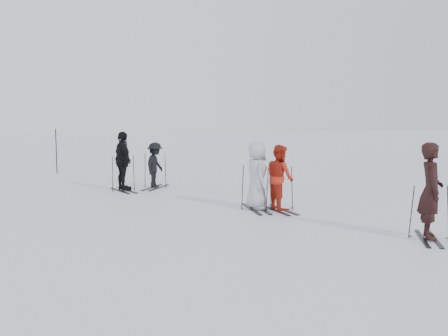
{
  "coord_description": "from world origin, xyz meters",
  "views": [
    {
      "loc": [
        -4.32,
        -12.93,
        2.54
      ],
      "look_at": [
        0.0,
        1.0,
        1.0
      ],
      "focal_mm": 40.0,
      "sensor_mm": 36.0,
      "label": 1
    }
  ],
  "objects_px": {
    "skier_uphill_far": "(155,166)",
    "piste_marker": "(56,151)",
    "skier_uphill_left": "(123,162)",
    "skier_near_dark": "(431,192)",
    "skier_red": "(280,178)",
    "skier_grey": "(257,176)"
  },
  "relations": [
    {
      "from": "skier_uphill_left",
      "to": "piste_marker",
      "type": "height_order",
      "value": "skier_uphill_left"
    },
    {
      "from": "skier_red",
      "to": "piste_marker",
      "type": "xyz_separation_m",
      "value": [
        -5.9,
        10.84,
        0.11
      ]
    },
    {
      "from": "piste_marker",
      "to": "skier_red",
      "type": "bearing_deg",
      "value": -61.43
    },
    {
      "from": "skier_grey",
      "to": "skier_uphill_left",
      "type": "height_order",
      "value": "skier_uphill_left"
    },
    {
      "from": "skier_uphill_left",
      "to": "piste_marker",
      "type": "relative_size",
      "value": 1.01
    },
    {
      "from": "skier_red",
      "to": "piste_marker",
      "type": "distance_m",
      "value": 12.35
    },
    {
      "from": "skier_uphill_far",
      "to": "skier_red",
      "type": "bearing_deg",
      "value": -121.39
    },
    {
      "from": "skier_red",
      "to": "skier_grey",
      "type": "bearing_deg",
      "value": 56.95
    },
    {
      "from": "skier_grey",
      "to": "skier_uphill_left",
      "type": "xyz_separation_m",
      "value": [
        -3.09,
        4.48,
        0.08
      ]
    },
    {
      "from": "skier_red",
      "to": "skier_uphill_left",
      "type": "relative_size",
      "value": 0.88
    },
    {
      "from": "piste_marker",
      "to": "skier_grey",
      "type": "bearing_deg",
      "value": -63.03
    },
    {
      "from": "skier_uphill_far",
      "to": "skier_grey",
      "type": "bearing_deg",
      "value": -125.27
    },
    {
      "from": "skier_near_dark",
      "to": "skier_red",
      "type": "height_order",
      "value": "skier_near_dark"
    },
    {
      "from": "skier_uphill_left",
      "to": "skier_uphill_far",
      "type": "height_order",
      "value": "skier_uphill_left"
    },
    {
      "from": "skier_near_dark",
      "to": "skier_red",
      "type": "xyz_separation_m",
      "value": [
        -1.66,
        3.82,
        -0.11
      ]
    },
    {
      "from": "skier_red",
      "to": "skier_uphill_far",
      "type": "distance_m",
      "value": 5.75
    },
    {
      "from": "skier_uphill_far",
      "to": "piste_marker",
      "type": "xyz_separation_m",
      "value": [
        -3.41,
        5.66,
        0.2
      ]
    },
    {
      "from": "skier_near_dark",
      "to": "skier_grey",
      "type": "distance_m",
      "value": 4.69
    },
    {
      "from": "skier_uphill_far",
      "to": "skier_near_dark",
      "type": "bearing_deg",
      "value": -122.27
    },
    {
      "from": "skier_uphill_far",
      "to": "piste_marker",
      "type": "bearing_deg",
      "value": 64.09
    },
    {
      "from": "skier_uphill_left",
      "to": "skier_uphill_far",
      "type": "distance_m",
      "value": 1.23
    },
    {
      "from": "skier_grey",
      "to": "skier_red",
      "type": "bearing_deg",
      "value": -115.31
    }
  ]
}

